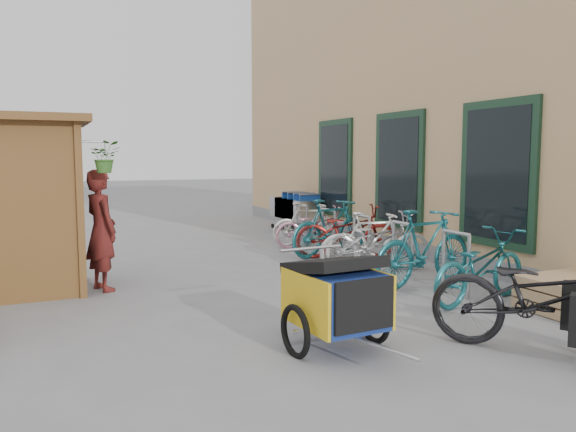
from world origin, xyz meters
name	(u,v)px	position (x,y,z in m)	size (l,w,h in m)	color
ground	(301,313)	(0.00, 0.00, 0.00)	(80.00, 80.00, 0.00)	gray
building	(471,86)	(6.49, 4.50, 3.49)	(6.07, 13.00, 7.00)	tan
bike_rack	(362,234)	(2.30, 2.40, 0.52)	(0.05, 5.35, 0.86)	#A5A8AD
shopping_carts	(293,208)	(3.00, 6.75, 0.58)	(0.56, 1.88, 1.00)	silver
child_trailer	(336,295)	(-0.22, -1.24, 0.53)	(1.00, 1.65, 0.96)	navy
cargo_bike	(548,299)	(1.47, -2.23, 0.54)	(1.81, 2.13, 1.10)	black
person_kiosk	(101,230)	(-2.02, 2.20, 0.84)	(0.61, 0.40, 1.68)	maroon
bike_0	(480,266)	(2.29, -0.47, 0.47)	(0.62, 1.78, 0.93)	#1B646E
bike_1	(425,247)	(2.24, 0.59, 0.56)	(0.52, 1.86, 1.12)	#1B646E
bike_2	(375,241)	(2.19, 1.79, 0.48)	(0.64, 1.84, 0.97)	#AFAEB3
bike_3	(372,240)	(2.22, 1.93, 0.48)	(0.45, 1.59, 0.96)	silver
bike_4	(347,231)	(2.35, 3.00, 0.49)	(0.65, 1.87, 0.98)	maroon
bike_5	(330,227)	(2.17, 3.30, 0.54)	(0.51, 1.80, 1.08)	#1B646E
bike_6	(315,227)	(2.31, 4.19, 0.43)	(0.57, 1.64, 0.86)	pink
bike_7	(308,224)	(2.31, 4.54, 0.46)	(0.43, 1.52, 0.91)	silver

